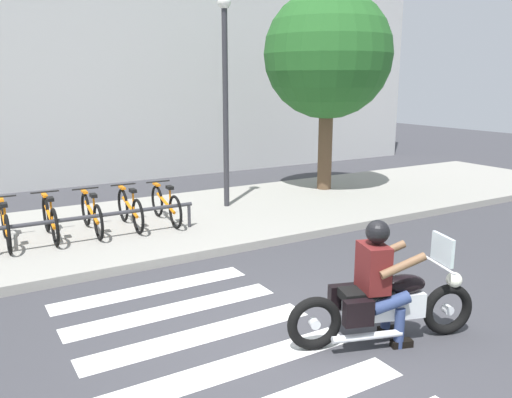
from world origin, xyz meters
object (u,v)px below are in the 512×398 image
at_px(bicycle_3, 130,209).
at_px(bicycle_4, 166,205).
at_px(bicycle_2, 92,214).
at_px(bike_rack, 99,218).
at_px(bicycle_0, 5,225).
at_px(street_lamp, 225,86).
at_px(tree_near_rack, 328,55).
at_px(rider, 380,274).
at_px(bicycle_1, 50,219).
at_px(motorcycle, 385,304).

bearing_deg(bicycle_3, bicycle_4, 0.03).
distance_m(bicycle_2, bicycle_3, 0.72).
relative_size(bicycle_2, bike_rack, 0.49).
xyz_separation_m(bicycle_0, bicycle_2, (1.43, 0.00, -0.00)).
bearing_deg(bicycle_4, street_lamp, 20.04).
xyz_separation_m(bicycle_3, tree_near_rack, (5.42, 1.01, 2.98)).
height_order(street_lamp, tree_near_rack, tree_near_rack).
distance_m(rider, bike_rack, 5.27).
height_order(bicycle_0, bicycle_2, bicycle_0).
height_order(bicycle_2, bicycle_3, bicycle_3).
distance_m(bike_rack, street_lamp, 3.97).
height_order(rider, bicycle_4, rider).
xyz_separation_m(bicycle_3, bicycle_4, (0.72, 0.00, -0.01)).
xyz_separation_m(rider, bicycle_4, (-0.35, 5.51, -0.32)).
distance_m(bicycle_0, bike_rack, 1.54).
bearing_deg(bicycle_1, bicycle_3, 0.00).
relative_size(bicycle_1, bicycle_2, 0.99).
bearing_deg(tree_near_rack, bicycle_0, -172.43).
height_order(bike_rack, street_lamp, street_lamp).
relative_size(bicycle_0, street_lamp, 0.37).
bearing_deg(bicycle_4, bicycle_2, -180.00).
height_order(rider, tree_near_rack, tree_near_rack).
distance_m(bicycle_0, bicycle_1, 0.72).
xyz_separation_m(rider, bicycle_0, (-3.22, 5.51, -0.31)).
distance_m(bicycle_1, bicycle_2, 0.72).
relative_size(bicycle_4, tree_near_rack, 0.33).
relative_size(motorcycle, bike_rack, 0.62).
bearing_deg(bicycle_4, rider, -86.32).
bearing_deg(rider, bicycle_2, 107.95).
relative_size(bicycle_3, bicycle_4, 0.98).
relative_size(motorcycle, street_lamp, 0.47).
bearing_deg(rider, tree_near_rack, 56.25).
height_order(bicycle_1, bike_rack, bicycle_1).
bearing_deg(bicycle_4, motorcycle, -85.59).
bearing_deg(bicycle_0, bicycle_1, -0.02).
height_order(bicycle_0, bicycle_4, bicycle_0).
bearing_deg(rider, bicycle_3, 100.99).
xyz_separation_m(motorcycle, bicycle_2, (-1.86, 5.54, 0.05)).
distance_m(bicycle_0, tree_near_rack, 8.20).
height_order(bicycle_0, street_lamp, street_lamp).
relative_size(motorcycle, bicycle_0, 1.26).
relative_size(motorcycle, bicycle_3, 1.30).
xyz_separation_m(rider, tree_near_rack, (4.35, 6.52, 2.67)).
bearing_deg(tree_near_rack, street_lamp, -172.52).
bearing_deg(bicycle_0, bike_rack, -21.16).
relative_size(rider, street_lamp, 0.31).
relative_size(motorcycle, bicycle_2, 1.27).
distance_m(motorcycle, rider, 0.37).
relative_size(bicycle_4, street_lamp, 0.37).
height_order(bike_rack, tree_near_rack, tree_near_rack).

